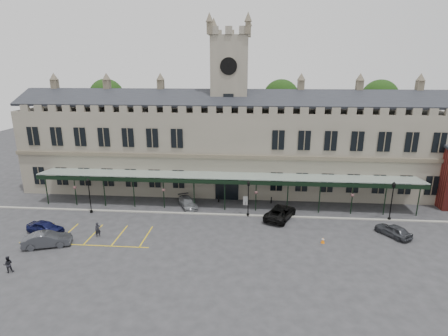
# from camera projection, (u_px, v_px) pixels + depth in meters

# --- Properties ---
(ground) EXTENTS (140.00, 140.00, 0.00)m
(ground) POSITION_uv_depth(u_px,v_px,m) (220.00, 235.00, 38.57)
(ground) COLOR #2B2B2E
(station_building) EXTENTS (60.00, 10.36, 17.30)m
(station_building) POSITION_uv_depth(u_px,v_px,m) (229.00, 147.00, 52.02)
(station_building) COLOR #6E695C
(station_building) RESTS_ON ground
(clock_tower) EXTENTS (5.60, 5.60, 24.80)m
(clock_tower) POSITION_uv_depth(u_px,v_px,m) (230.00, 102.00, 50.26)
(clock_tower) COLOR #6E695C
(clock_tower) RESTS_ON ground
(canopy) EXTENTS (50.00, 4.10, 4.30)m
(canopy) POSITION_uv_depth(u_px,v_px,m) (225.00, 192.00, 45.05)
(canopy) COLOR #8C9E93
(canopy) RESTS_ON ground
(kerb) EXTENTS (60.00, 0.40, 0.12)m
(kerb) POSITION_uv_depth(u_px,v_px,m) (224.00, 214.00, 43.82)
(kerb) COLOR gray
(kerb) RESTS_ON ground
(parking_markings) EXTENTS (16.00, 6.00, 0.01)m
(parking_markings) POSITION_uv_depth(u_px,v_px,m) (91.00, 237.00, 38.23)
(parking_markings) COLOR gold
(parking_markings) RESTS_ON ground
(tree_behind_left) EXTENTS (6.00, 6.00, 16.00)m
(tree_behind_left) POSITION_uv_depth(u_px,v_px,m) (107.00, 97.00, 60.68)
(tree_behind_left) COLOR #332314
(tree_behind_left) RESTS_ON ground
(tree_behind_mid) EXTENTS (6.00, 6.00, 16.00)m
(tree_behind_mid) POSITION_uv_depth(u_px,v_px,m) (281.00, 99.00, 58.34)
(tree_behind_mid) COLOR #332314
(tree_behind_mid) RESTS_ON ground
(tree_behind_right) EXTENTS (6.00, 6.00, 16.00)m
(tree_behind_right) POSITION_uv_depth(u_px,v_px,m) (379.00, 99.00, 57.09)
(tree_behind_right) COLOR #332314
(tree_behind_right) RESTS_ON ground
(lamp_post_left) EXTENTS (0.44, 0.44, 4.63)m
(lamp_post_left) POSITION_uv_depth(u_px,v_px,m) (89.00, 192.00, 43.81)
(lamp_post_left) COLOR black
(lamp_post_left) RESTS_ON ground
(lamp_post_mid) EXTENTS (0.44, 0.44, 4.68)m
(lamp_post_mid) POSITION_uv_depth(u_px,v_px,m) (248.00, 195.00, 42.79)
(lamp_post_mid) COLOR black
(lamp_post_mid) RESTS_ON ground
(lamp_post_right) EXTENTS (0.47, 0.47, 4.95)m
(lamp_post_right) POSITION_uv_depth(u_px,v_px,m) (392.00, 197.00, 41.54)
(lamp_post_right) COLOR black
(lamp_post_right) RESTS_ON ground
(traffic_cone) EXTENTS (0.40, 0.40, 0.64)m
(traffic_cone) POSITION_uv_depth(u_px,v_px,m) (323.00, 240.00, 36.76)
(traffic_cone) COLOR orange
(traffic_cone) RESTS_ON ground
(sign_board) EXTENTS (0.73, 0.10, 1.24)m
(sign_board) POSITION_uv_depth(u_px,v_px,m) (246.00, 201.00, 46.84)
(sign_board) COLOR black
(sign_board) RESTS_ON ground
(bollard_left) EXTENTS (0.17, 0.17, 0.96)m
(bollard_left) POSITION_uv_depth(u_px,v_px,m) (219.00, 199.00, 47.94)
(bollard_left) COLOR black
(bollard_left) RESTS_ON ground
(bollard_right) EXTENTS (0.16, 0.16, 0.90)m
(bollard_right) POSITION_uv_depth(u_px,v_px,m) (271.00, 200.00, 47.48)
(bollard_right) COLOR black
(bollard_right) RESTS_ON ground
(car_left_a) EXTENTS (4.45, 2.54, 1.42)m
(car_left_a) POSITION_uv_depth(u_px,v_px,m) (45.00, 227.00, 38.80)
(car_left_a) COLOR #0C0F37
(car_left_a) RESTS_ON ground
(car_left_b) EXTENTS (4.95, 3.04, 1.54)m
(car_left_b) POSITION_uv_depth(u_px,v_px,m) (47.00, 240.00, 35.94)
(car_left_b) COLOR #33353B
(car_left_b) RESTS_ON ground
(car_taxi) EXTENTS (3.52, 4.64, 1.25)m
(car_taxi) POSITION_uv_depth(u_px,v_px,m) (188.00, 202.00, 46.24)
(car_taxi) COLOR gray
(car_taxi) RESTS_ON ground
(car_van) EXTENTS (4.71, 6.11, 1.54)m
(car_van) POSITION_uv_depth(u_px,v_px,m) (280.00, 213.00, 42.63)
(car_van) COLOR black
(car_van) RESTS_ON ground
(car_right_a) EXTENTS (3.55, 4.18, 1.35)m
(car_right_a) POSITION_uv_depth(u_px,v_px,m) (393.00, 230.00, 38.19)
(car_right_a) COLOR #33353B
(car_right_a) RESTS_ON ground
(person_a) EXTENTS (0.72, 0.67, 1.65)m
(person_a) POSITION_uv_depth(u_px,v_px,m) (98.00, 230.00, 38.01)
(person_a) COLOR black
(person_a) RESTS_ON ground
(person_b) EXTENTS (0.96, 0.90, 1.58)m
(person_b) POSITION_uv_depth(u_px,v_px,m) (8.00, 264.00, 31.37)
(person_b) COLOR black
(person_b) RESTS_ON ground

